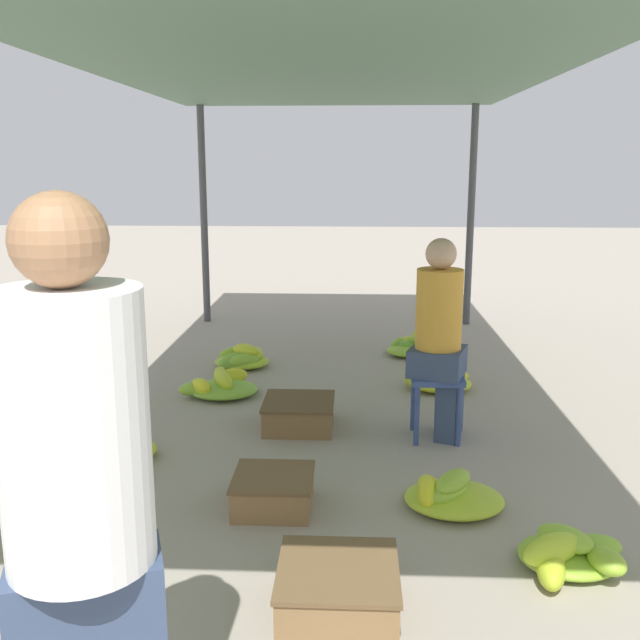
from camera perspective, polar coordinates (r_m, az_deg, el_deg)
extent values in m
cylinder|color=#4C4C51|center=(8.29, -9.28, 8.19)|extent=(0.08, 0.08, 2.44)
cylinder|color=#4C4C51|center=(8.22, 11.97, 8.05)|extent=(0.08, 0.08, 2.44)
cube|color=#567A60|center=(4.82, 0.28, 20.25)|extent=(3.41, 7.05, 0.04)
cylinder|color=white|center=(1.87, -19.10, -8.29)|extent=(0.47, 0.47, 0.70)
sphere|color=#9E704C|center=(1.77, -20.16, 6.04)|extent=(0.23, 0.23, 0.23)
cube|color=#384C84|center=(4.78, 9.31, -4.54)|extent=(0.34, 0.34, 0.04)
cylinder|color=#384C84|center=(4.71, 7.74, -7.60)|extent=(0.04, 0.04, 0.40)
cylinder|color=#384C84|center=(4.74, 11.05, -7.59)|extent=(0.04, 0.04, 0.40)
cylinder|color=#384C84|center=(4.97, 7.48, -6.54)|extent=(0.04, 0.04, 0.40)
cylinder|color=#384C84|center=(5.00, 10.61, -6.53)|extent=(0.04, 0.04, 0.40)
cube|color=#384766|center=(4.89, 10.32, -6.70)|extent=(0.23, 0.33, 0.44)
cube|color=#384766|center=(4.75, 9.36, -3.27)|extent=(0.43, 0.43, 0.18)
cylinder|color=gold|center=(4.67, 9.51, 0.87)|extent=(0.38, 0.38, 0.52)
sphere|color=tan|center=(4.61, 9.66, 5.25)|extent=(0.20, 0.20, 0.20)
ellipsoid|color=#8DBD33|center=(4.82, -16.67, -9.27)|extent=(0.32, 0.21, 0.14)
ellipsoid|color=#98C131|center=(4.68, -16.61, -8.34)|extent=(0.20, 0.27, 0.12)
ellipsoid|color=yellow|center=(4.60, -15.86, -9.11)|extent=(0.30, 0.33, 0.11)
ellipsoid|color=yellow|center=(4.58, -15.89, -9.78)|extent=(0.32, 0.31, 0.12)
ellipsoid|color=#C7D429|center=(4.70, -14.93, -8.91)|extent=(0.31, 0.33, 0.14)
ellipsoid|color=yellow|center=(4.69, -15.52, -10.02)|extent=(0.43, 0.37, 0.10)
ellipsoid|color=#84B934|center=(3.91, -18.91, -13.99)|extent=(0.23, 0.14, 0.12)
ellipsoid|color=#9CC330|center=(3.79, -22.38, -15.16)|extent=(0.20, 0.25, 0.10)
ellipsoid|color=#9EC430|center=(3.65, -20.71, -16.81)|extent=(0.28, 0.27, 0.10)
ellipsoid|color=#90BE32|center=(3.68, -20.71, -15.55)|extent=(0.23, 0.19, 0.12)
ellipsoid|color=yellow|center=(3.78, -20.15, -13.42)|extent=(0.27, 0.13, 0.11)
ellipsoid|color=#9BC230|center=(3.82, -21.51, -13.62)|extent=(0.24, 0.26, 0.09)
ellipsoid|color=#C8D428|center=(3.83, -20.11, -15.68)|extent=(0.52, 0.46, 0.10)
ellipsoid|color=yellow|center=(5.67, -9.50, -5.21)|extent=(0.24, 0.27, 0.11)
ellipsoid|color=#C0D12A|center=(5.68, -9.50, -5.48)|extent=(0.25, 0.27, 0.12)
ellipsoid|color=#BED02A|center=(5.73, -7.71, -4.89)|extent=(0.24, 0.33, 0.15)
ellipsoid|color=yellow|center=(5.92, -7.16, -4.56)|extent=(0.31, 0.27, 0.14)
ellipsoid|color=#BFD12A|center=(5.86, -7.99, -4.39)|extent=(0.16, 0.33, 0.12)
ellipsoid|color=#8BBC33|center=(5.70, -10.02, -5.45)|extent=(0.28, 0.22, 0.11)
ellipsoid|color=#82B835|center=(5.74, -7.74, -5.53)|extent=(0.55, 0.48, 0.10)
ellipsoid|color=#94BF32|center=(6.65, -6.78, -2.79)|extent=(0.32, 0.17, 0.15)
ellipsoid|color=#79B536|center=(6.41, -6.88, -3.29)|extent=(0.32, 0.33, 0.14)
ellipsoid|color=#8BBC33|center=(6.38, -6.11, -3.26)|extent=(0.32, 0.28, 0.13)
ellipsoid|color=#B9CE2B|center=(6.55, -5.10, -2.66)|extent=(0.18, 0.33, 0.09)
ellipsoid|color=#C5D329|center=(6.47, -5.97, -2.42)|extent=(0.31, 0.26, 0.11)
ellipsoid|color=#A6C72E|center=(6.51, -6.25, -3.32)|extent=(0.49, 0.43, 0.10)
ellipsoid|color=yellow|center=(3.94, 8.65, -13.48)|extent=(0.15, 0.29, 0.14)
ellipsoid|color=#93BF32|center=(3.96, 10.62, -12.57)|extent=(0.28, 0.33, 0.09)
ellipsoid|color=#93BF32|center=(3.95, 10.26, -13.35)|extent=(0.31, 0.32, 0.11)
ellipsoid|color=yellow|center=(4.04, 8.84, -13.15)|extent=(0.18, 0.27, 0.12)
ellipsoid|color=#AECA2D|center=(3.99, 10.68, -13.89)|extent=(0.53, 0.47, 0.10)
ellipsoid|color=#8DBD33|center=(5.89, 9.44, -3.84)|extent=(0.31, 0.36, 0.12)
ellipsoid|color=#BBCF2B|center=(5.85, 7.80, -4.96)|extent=(0.28, 0.29, 0.12)
ellipsoid|color=yellow|center=(6.09, 10.85, -4.62)|extent=(0.30, 0.29, 0.09)
ellipsoid|color=#9EC430|center=(5.93, 7.93, -4.36)|extent=(0.27, 0.15, 0.13)
ellipsoid|color=yellow|center=(5.86, 9.60, -4.68)|extent=(0.29, 0.30, 0.14)
ellipsoid|color=yellow|center=(5.89, 9.25, -4.29)|extent=(0.32, 0.20, 0.14)
ellipsoid|color=#C5D329|center=(5.93, 9.53, -5.00)|extent=(0.52, 0.46, 0.10)
ellipsoid|color=#8FBE32|center=(3.56, 19.02, -16.19)|extent=(0.30, 0.29, 0.10)
ellipsoid|color=#B7CD2B|center=(3.45, 17.98, -18.35)|extent=(0.18, 0.32, 0.14)
ellipsoid|color=#95C031|center=(3.51, 21.95, -17.45)|extent=(0.20, 0.24, 0.10)
ellipsoid|color=#9CC330|center=(3.61, 19.00, -16.27)|extent=(0.24, 0.20, 0.10)
ellipsoid|color=#ABC92D|center=(3.45, 18.07, -17.06)|extent=(0.33, 0.24, 0.15)
ellipsoid|color=#87BA34|center=(3.67, 20.90, -16.70)|extent=(0.30, 0.16, 0.13)
ellipsoid|color=#91BE32|center=(3.61, 19.21, -17.41)|extent=(0.45, 0.39, 0.10)
ellipsoid|color=#BED02A|center=(7.06, 7.19, -1.76)|extent=(0.28, 0.27, 0.11)
ellipsoid|color=#A1C52F|center=(6.87, 8.00, -1.40)|extent=(0.21, 0.35, 0.11)
ellipsoid|color=#88BB34|center=(7.03, 6.29, -1.95)|extent=(0.22, 0.27, 0.13)
ellipsoid|color=#74B337|center=(6.92, 7.52, -1.99)|extent=(0.30, 0.15, 0.11)
ellipsoid|color=yellow|center=(6.96, 7.95, -1.75)|extent=(0.17, 0.27, 0.15)
ellipsoid|color=#93BF32|center=(6.96, 8.05, -1.43)|extent=(0.29, 0.33, 0.10)
ellipsoid|color=#90BE32|center=(6.91, 7.29, -2.44)|extent=(0.47, 0.41, 0.10)
cube|color=brown|center=(5.01, -1.70, -7.61)|extent=(0.47, 0.47, 0.18)
cube|color=brown|center=(4.98, -1.71, -6.53)|extent=(0.49, 0.49, 0.02)
cube|color=olive|center=(3.92, -3.75, -13.65)|extent=(0.41, 0.41, 0.16)
cube|color=brown|center=(3.89, -3.77, -12.42)|extent=(0.43, 0.43, 0.02)
cube|color=olive|center=(3.09, 1.44, -21.06)|extent=(0.47, 0.47, 0.20)
cube|color=brown|center=(3.03, 1.45, -19.34)|extent=(0.49, 0.49, 0.02)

